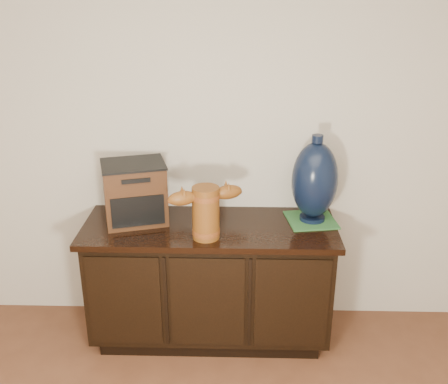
{
  "coord_description": "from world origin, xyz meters",
  "views": [
    {
      "loc": [
        0.16,
        -0.49,
        2.06
      ],
      "look_at": [
        0.09,
        2.18,
        0.98
      ],
      "focal_mm": 42.0,
      "sensor_mm": 36.0,
      "label": 1
    }
  ],
  "objects_px": {
    "terracotta_vessel": "(206,210)",
    "spray_can": "(207,204)",
    "lamp_base": "(315,181)",
    "tv_radio": "(135,192)",
    "sideboard": "(210,281)"
  },
  "relations": [
    {
      "from": "lamp_base",
      "to": "spray_can",
      "type": "relative_size",
      "value": 2.67
    },
    {
      "from": "terracotta_vessel",
      "to": "spray_can",
      "type": "distance_m",
      "value": 0.25
    },
    {
      "from": "lamp_base",
      "to": "spray_can",
      "type": "xyz_separation_m",
      "value": [
        -0.62,
        0.01,
        -0.16
      ]
    },
    {
      "from": "terracotta_vessel",
      "to": "tv_radio",
      "type": "bearing_deg",
      "value": 132.53
    },
    {
      "from": "tv_radio",
      "to": "spray_can",
      "type": "relative_size",
      "value": 2.19
    },
    {
      "from": "terracotta_vessel",
      "to": "spray_can",
      "type": "xyz_separation_m",
      "value": [
        -0.01,
        0.24,
        -0.07
      ]
    },
    {
      "from": "tv_radio",
      "to": "lamp_base",
      "type": "height_order",
      "value": "lamp_base"
    },
    {
      "from": "sideboard",
      "to": "spray_can",
      "type": "distance_m",
      "value": 0.47
    },
    {
      "from": "sideboard",
      "to": "spray_can",
      "type": "bearing_deg",
      "value": 101.93
    },
    {
      "from": "terracotta_vessel",
      "to": "lamp_base",
      "type": "relative_size",
      "value": 0.8
    },
    {
      "from": "sideboard",
      "to": "lamp_base",
      "type": "distance_m",
      "value": 0.87
    },
    {
      "from": "terracotta_vessel",
      "to": "sideboard",
      "type": "bearing_deg",
      "value": 64.93
    },
    {
      "from": "tv_radio",
      "to": "spray_can",
      "type": "distance_m",
      "value": 0.42
    },
    {
      "from": "terracotta_vessel",
      "to": "tv_radio",
      "type": "relative_size",
      "value": 0.98
    },
    {
      "from": "terracotta_vessel",
      "to": "spray_can",
      "type": "bearing_deg",
      "value": 70.96
    }
  ]
}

